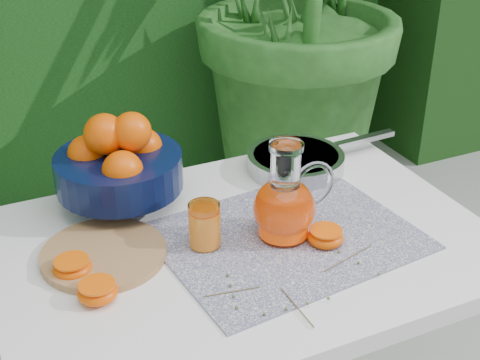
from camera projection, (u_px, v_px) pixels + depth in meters
name	position (u px, v px, depth m)	size (l,w,h in m)	color
white_table	(244.00, 272.00, 1.41)	(1.00, 0.70, 0.75)	white
placemat	(287.00, 237.00, 1.38)	(0.51, 0.39, 0.00)	#0C1148
cutting_board	(104.00, 254.00, 1.31)	(0.25, 0.25, 0.02)	olive
fruit_bowl	(118.00, 163.00, 1.45)	(0.31, 0.31, 0.22)	black
juice_pitcher	(285.00, 205.00, 1.35)	(0.18, 0.13, 0.21)	white
juice_tumbler	(205.00, 226.00, 1.33)	(0.07, 0.07, 0.09)	white
saute_pan	(297.00, 161.00, 1.63)	(0.42, 0.25, 0.04)	#ACACB1
orange_halves	(170.00, 264.00, 1.27)	(0.57, 0.19, 0.04)	#E04902
thyme_sprigs	(296.00, 283.00, 1.23)	(0.37, 0.22, 0.01)	brown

